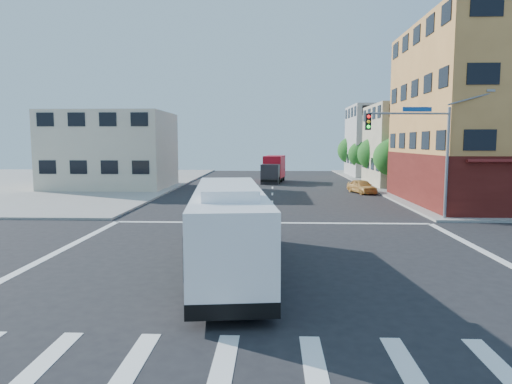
{
  "coord_description": "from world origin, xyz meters",
  "views": [
    {
      "loc": [
        0.08,
        -17.77,
        4.87
      ],
      "look_at": [
        -0.74,
        3.75,
        2.51
      ],
      "focal_mm": 32.0,
      "sensor_mm": 36.0,
      "label": 1
    }
  ],
  "objects": [
    {
      "name": "transit_bus",
      "position": [
        -1.6,
        -0.77,
        1.68
      ],
      "size": [
        3.79,
        11.84,
        3.44
      ],
      "rotation": [
        0.0,
        0.0,
        0.11
      ],
      "color": "black",
      "rests_on": "ground"
    },
    {
      "name": "street_tree_b",
      "position": [
        11.9,
        35.92,
        3.75
      ],
      "size": [
        3.8,
        3.8,
        5.79
      ],
      "color": "#352413",
      "rests_on": "ground"
    },
    {
      "name": "street_tree_c",
      "position": [
        11.9,
        43.92,
        3.46
      ],
      "size": [
        3.4,
        3.4,
        5.29
      ],
      "color": "#352413",
      "rests_on": "ground"
    },
    {
      "name": "street_tree_a",
      "position": [
        11.9,
        27.92,
        3.59
      ],
      "size": [
        3.6,
        3.6,
        5.53
      ],
      "color": "#352413",
      "rests_on": "ground"
    },
    {
      "name": "box_truck",
      "position": [
        0.1,
        37.63,
        1.56
      ],
      "size": [
        3.01,
        7.34,
        3.21
      ],
      "rotation": [
        0.0,
        0.0,
        -0.14
      ],
      "color": "#242429",
      "rests_on": "ground"
    },
    {
      "name": "signal_mast_ne",
      "position": [
        9.08,
        10.62,
        4.98
      ],
      "size": [
        7.91,
        1.13,
        8.07
      ],
      "color": "gray",
      "rests_on": "ground"
    },
    {
      "name": "parked_car",
      "position": [
        8.56,
        25.95,
        0.67
      ],
      "size": [
        2.62,
        4.19,
        1.33
      ],
      "primitive_type": "imported",
      "rotation": [
        0.0,
        0.0,
        0.29
      ],
      "color": "gold",
      "rests_on": "ground"
    },
    {
      "name": "ground",
      "position": [
        0.0,
        0.0,
        0.0
      ],
      "size": [
        120.0,
        120.0,
        0.0
      ],
      "primitive_type": "plane",
      "color": "black",
      "rests_on": "ground"
    },
    {
      "name": "building_east_far",
      "position": [
        16.98,
        47.98,
        5.01
      ],
      "size": [
        12.06,
        10.06,
        10.0
      ],
      "color": "#ABAAA5",
      "rests_on": "ground"
    },
    {
      "name": "building_east_near",
      "position": [
        16.98,
        33.98,
        4.51
      ],
      "size": [
        12.06,
        10.06,
        9.0
      ],
      "color": "#C1B693",
      "rests_on": "ground"
    },
    {
      "name": "street_tree_d",
      "position": [
        11.9,
        51.92,
        3.88
      ],
      "size": [
        4.0,
        4.0,
        6.03
      ],
      "color": "#352413",
      "rests_on": "ground"
    },
    {
      "name": "building_west",
      "position": [
        -17.02,
        29.98,
        4.01
      ],
      "size": [
        12.06,
        10.06,
        8.0
      ],
      "color": "beige",
      "rests_on": "ground"
    }
  ]
}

